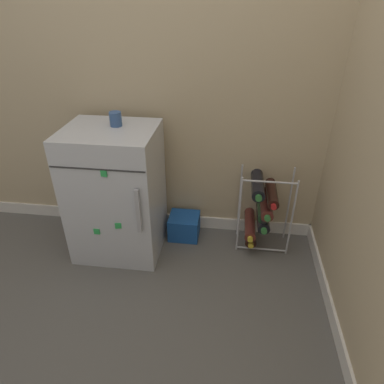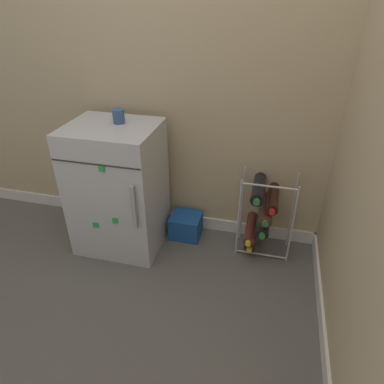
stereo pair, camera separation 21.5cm
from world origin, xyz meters
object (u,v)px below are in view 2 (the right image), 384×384
(wine_rack, at_px, (261,213))
(fridge_top_cup, at_px, (119,116))
(mini_fridge, at_px, (118,188))
(soda_box, at_px, (186,225))

(wine_rack, height_order, fridge_top_cup, fridge_top_cup)
(wine_rack, xyz_separation_m, fridge_top_cup, (-0.88, -0.08, 0.59))
(mini_fridge, distance_m, fridge_top_cup, 0.46)
(fridge_top_cup, bearing_deg, mini_fridge, -117.45)
(mini_fridge, height_order, fridge_top_cup, fridge_top_cup)
(wine_rack, bearing_deg, soda_box, 177.19)
(wine_rack, distance_m, fridge_top_cup, 1.06)
(soda_box, relative_size, fridge_top_cup, 2.52)
(fridge_top_cup, bearing_deg, soda_box, 15.56)
(mini_fridge, bearing_deg, fridge_top_cup, 62.55)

